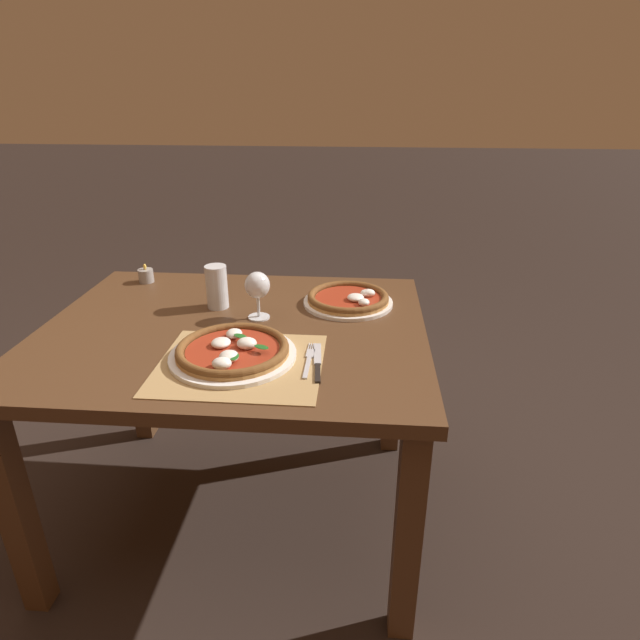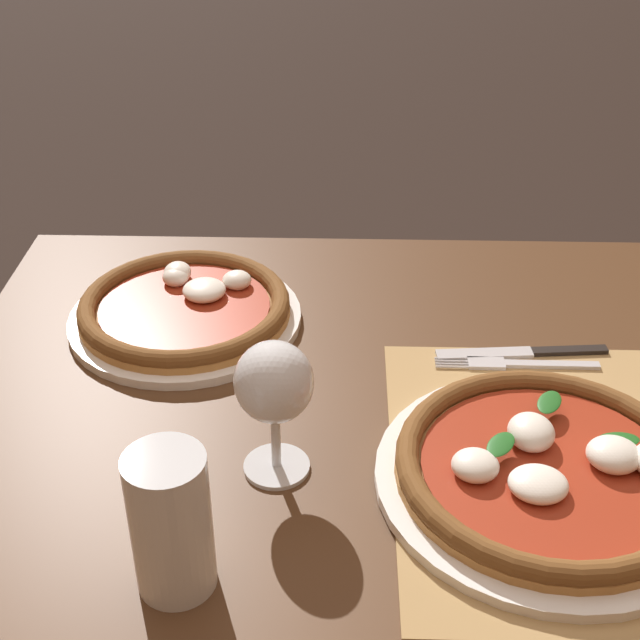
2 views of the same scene
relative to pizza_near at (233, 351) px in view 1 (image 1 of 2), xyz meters
The scene contains 10 objects.
ground_plane 0.79m from the pizza_near, 103.25° to the left, with size 24.00×24.00×0.00m, color black.
dining_table 0.25m from the pizza_near, 103.25° to the left, with size 1.19×0.97×0.74m.
paper_placemat 0.05m from the pizza_near, 51.28° to the right, with size 0.44×0.38×0.00m, color #A88451.
pizza_near is the anchor object (origin of this frame).
pizza_far 0.52m from the pizza_near, 53.87° to the left, with size 0.31×0.31×0.05m.
wine_glass 0.29m from the pizza_near, 85.91° to the left, with size 0.08×0.08×0.16m.
pint_glass 0.38m from the pizza_near, 110.52° to the left, with size 0.07×0.07×0.15m.
fork 0.21m from the pizza_near, ahead, with size 0.02×0.20×0.00m.
knife 0.24m from the pizza_near, ahead, with size 0.04×0.22×0.01m.
votive_candle 0.74m from the pizza_near, 129.02° to the left, with size 0.06×0.06×0.07m.
Camera 1 is at (0.39, -1.48, 1.44)m, focal length 30.00 mm.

